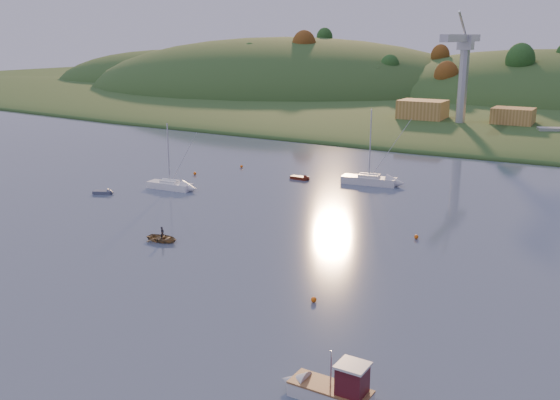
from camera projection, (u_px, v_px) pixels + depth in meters
The scene contains 23 objects.
ground at pixel (19, 345), 46.69m from camera, with size 500.00×500.00×0.00m, color #313D50.
far_shore at pixel (528, 96), 239.31m from camera, with size 620.00×220.00×1.50m, color #23451B.
shore_slope at pixel (491, 114), 184.88m from camera, with size 640.00×150.00×7.00m, color #23451B.
hill_left_far at pixel (176, 83), 304.04m from camera, with size 120.00×100.00×32.00m, color #23451B.
hill_left at pixel (286, 92), 257.66m from camera, with size 170.00×140.00×44.00m, color #23451B.
hill_center at pixel (549, 102), 217.73m from camera, with size 140.00×120.00×36.00m, color #23451B.
hillside_trees at pixel (505, 107), 201.63m from camera, with size 280.00×50.00×32.00m, color #204A1A, non-canonical shape.
wharf at pixel (474, 129), 146.14m from camera, with size 42.00×16.00×2.40m, color slate.
shed_west at pixel (423, 110), 152.34m from camera, with size 11.00×8.00×4.80m, color #A57737.
shed_east at pixel (513, 117), 143.13m from camera, with size 9.00×7.00×4.00m, color #A57737.
dock_crane at pixel (463, 60), 140.49m from camera, with size 3.20×28.00×20.30m.
fishing_boat at pixel (325, 386), 39.53m from camera, with size 6.27×2.08×3.97m.
sailboat_near at pixel (170, 185), 93.97m from camera, with size 7.29×2.61×9.94m.
sailboat_far at pixel (369, 179), 96.97m from camera, with size 8.71×3.62×11.72m.
canoe at pixel (163, 238), 70.04m from camera, with size 2.66×3.73×0.77m, color olive.
paddler at pixel (162, 235), 69.95m from camera, with size 0.53×0.35×1.46m, color black.
red_tender at pixel (303, 178), 100.01m from camera, with size 3.53×1.29×1.19m.
grey_dinghy at pixel (106, 192), 91.11m from camera, with size 3.27×2.36×1.15m.
work_vessel at pixel (550, 137), 134.55m from camera, with size 13.52×8.99×3.28m.
buoy_0 at pixel (314, 300), 54.06m from camera, with size 0.50×0.50×0.50m, color orange.
buoy_1 at pixel (416, 237), 70.93m from camera, with size 0.50×0.50×0.50m, color orange.
buoy_2 at pixel (195, 173), 103.60m from camera, with size 0.50×0.50×0.50m, color orange.
buoy_3 at pixel (242, 166), 109.11m from camera, with size 0.50×0.50×0.50m, color orange.
Camera 1 is at (38.16, -26.89, 22.43)m, focal length 40.00 mm.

